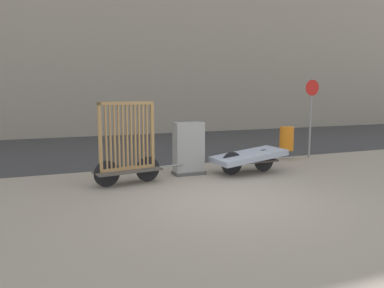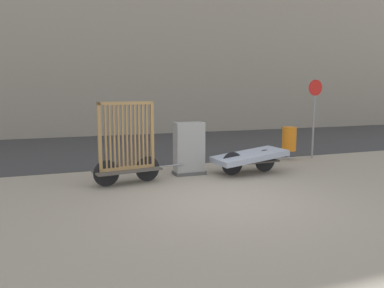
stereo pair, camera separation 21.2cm
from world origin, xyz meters
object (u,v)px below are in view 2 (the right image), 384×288
Objects in this scene: utility_cabinet at (189,150)px; sign_post at (314,108)px; bike_cart_with_bedframe at (127,154)px; bike_cart_with_mattress at (249,157)px; trash_bin at (289,139)px.

utility_cabinet is 0.53× the size of sign_post.
sign_post is at bearing 3.07° from bike_cart_with_bedframe.
bike_cart_with_mattress is (3.10, -0.00, -0.27)m from bike_cart_with_bedframe.
bike_cart_with_bedframe is 0.93× the size of bike_cart_with_mattress.
sign_post is at bearing -0.46° from trash_bin.
trash_bin is (3.59, 0.89, 0.02)m from utility_cabinet.
trash_bin is (5.22, 1.33, -0.05)m from bike_cart_with_bedframe.
utility_cabinet is (1.63, 0.44, -0.07)m from bike_cart_with_bedframe.
sign_post is (6.10, 1.33, 0.89)m from bike_cart_with_bedframe.
bike_cart_with_bedframe is 0.89× the size of sign_post.
trash_bin reaches higher than bike_cart_with_mattress.
sign_post is (0.88, -0.01, 0.94)m from trash_bin.
utility_cabinet is at bearing -166.10° from trash_bin.
utility_cabinet reaches higher than bike_cart_with_mattress.
sign_post reaches higher than trash_bin.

